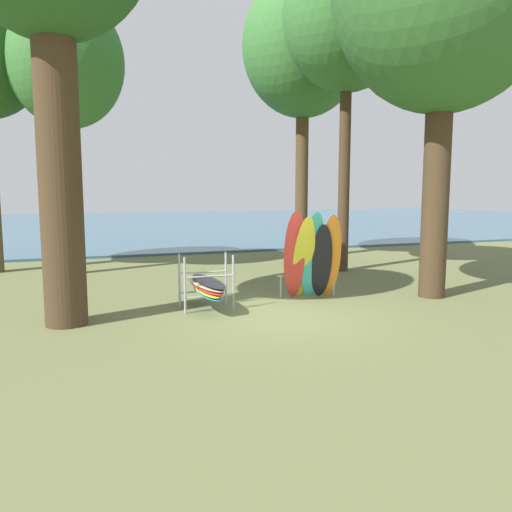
{
  "coord_description": "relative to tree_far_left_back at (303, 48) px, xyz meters",
  "views": [
    {
      "loc": [
        -4.21,
        -10.36,
        2.75
      ],
      "look_at": [
        -0.04,
        1.53,
        1.1
      ],
      "focal_mm": 36.93,
      "sensor_mm": 36.0,
      "label": 1
    }
  ],
  "objects": [
    {
      "name": "board_storage_rack",
      "position": [
        -5.54,
        -7.14,
        -7.35
      ],
      "size": [
        1.15,
        2.13,
        1.25
      ],
      "color": "#9EA0A5",
      "rests_on": "ground"
    },
    {
      "name": "tree_far_right_back",
      "position": [
        -8.33,
        -0.91,
        -1.39
      ],
      "size": [
        3.5,
        3.5,
        8.56
      ],
      "color": "brown",
      "rests_on": "ground"
    },
    {
      "name": "tree_deep_back",
      "position": [
        0.04,
        -3.24,
        0.16
      ],
      "size": [
        4.08,
        4.08,
        10.43
      ],
      "color": "#42301E",
      "rests_on": "ground"
    },
    {
      "name": "ground_plane",
      "position": [
        -4.17,
        -8.22,
        -7.88
      ],
      "size": [
        80.0,
        80.0,
        0.0
      ],
      "primitive_type": "plane",
      "color": "#60663D"
    },
    {
      "name": "lake_water",
      "position": [
        -4.17,
        20.53,
        -7.83
      ],
      "size": [
        80.0,
        36.0,
        0.1
      ],
      "primitive_type": "cube",
      "color": "#38607A",
      "rests_on": "ground"
    },
    {
      "name": "leaning_board_pile",
      "position": [
        -2.85,
        -6.99,
        -6.84
      ],
      "size": [
        1.63,
        1.03,
        2.21
      ],
      "color": "red",
      "rests_on": "ground"
    },
    {
      "name": "tree_far_left_back",
      "position": [
        0.0,
        0.0,
        0.0
      ],
      "size": [
        4.54,
        4.54,
        10.55
      ],
      "color": "#4C3823",
      "rests_on": "ground"
    }
  ]
}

